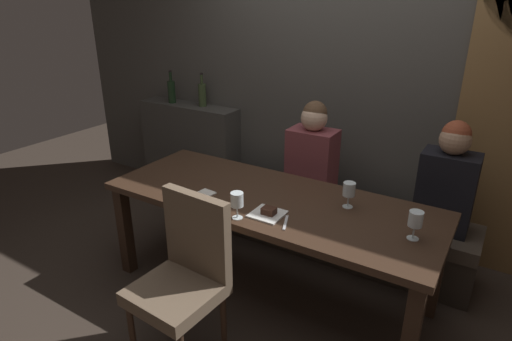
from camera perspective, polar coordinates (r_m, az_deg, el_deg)
ground at (r=3.16m, az=1.65°, el=-15.74°), size 9.00×9.00×0.00m
back_wall_tiled at (r=3.63m, az=12.02°, el=14.72°), size 6.00×0.12×3.00m
back_counter at (r=4.50m, az=-8.72°, el=2.88°), size 1.10×0.28×0.95m
dining_table at (r=2.81m, az=1.80°, el=-5.20°), size 2.20×0.84×0.74m
banquette_bench at (r=3.56m, az=7.42°, el=-6.80°), size 2.50×0.44×0.45m
chair_near_side at (r=2.42m, az=-9.53°, el=-13.14°), size 0.47×0.47×0.98m
diner_redhead at (r=3.30m, az=7.59°, el=2.17°), size 0.36×0.24×0.79m
diner_bearded at (r=3.12m, az=24.42°, el=-1.14°), size 0.36×0.24×0.77m
wine_bottle_dark_red at (r=4.44m, az=-11.30°, el=10.45°), size 0.08×0.08×0.33m
wine_bottle_pale_label at (r=4.25m, az=-7.25°, el=10.17°), size 0.08×0.08×0.33m
wine_glass_end_left at (r=2.41m, az=20.70°, el=-6.21°), size 0.08×0.08×0.16m
wine_glass_near_left at (r=2.47m, az=-2.57°, el=-4.10°), size 0.08×0.08×0.16m
wine_glass_center_back at (r=2.65m, az=12.42°, el=-2.57°), size 0.08×0.08×0.16m
dessert_plate at (r=2.54m, az=1.62°, el=-5.72°), size 0.19×0.19×0.05m
fork_on_table at (r=2.47m, az=4.01°, el=-7.01°), size 0.08×0.16×0.01m
folded_napkin at (r=2.83m, az=-6.81°, el=-3.06°), size 0.12×0.11×0.01m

